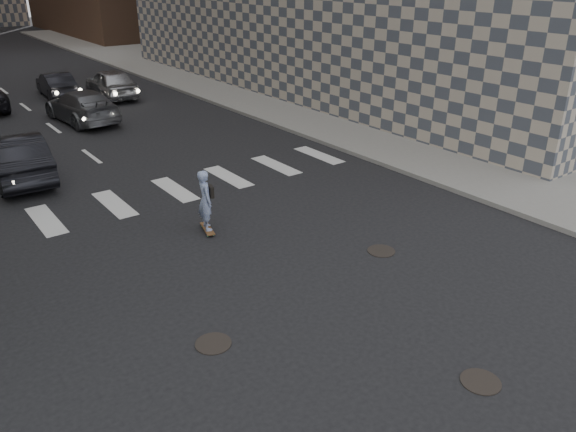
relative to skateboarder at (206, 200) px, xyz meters
name	(u,v)px	position (x,y,z in m)	size (l,w,h in m)	color
ground	(334,337)	(-0.34, -5.63, -0.92)	(160.00, 160.00, 0.00)	black
sidewalk_right	(299,85)	(14.16, 14.37, -0.84)	(13.00, 80.00, 0.15)	gray
manhole_a	(481,382)	(0.86, -8.13, -0.91)	(0.70, 0.70, 0.02)	black
manhole_b	(213,343)	(-2.34, -4.43, -0.91)	(0.70, 0.70, 0.02)	black
manhole_c	(381,251)	(2.96, -3.63, -0.91)	(0.70, 0.70, 0.02)	black
skateboarder	(206,200)	(0.00, 0.00, 0.00)	(0.54, 0.91, 1.75)	brown
traffic_car_a	(16,157)	(-3.09, 7.37, -0.14)	(1.64, 4.70, 1.55)	black
traffic_car_b	(82,106)	(1.12, 13.70, -0.20)	(2.01, 4.95, 1.44)	#5C5D63
traffic_car_d	(111,83)	(4.06, 17.90, -0.14)	(1.84, 4.57, 1.56)	#A5A6AC
traffic_car_e	(56,85)	(1.72, 19.88, -0.26)	(1.39, 3.99, 1.31)	black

